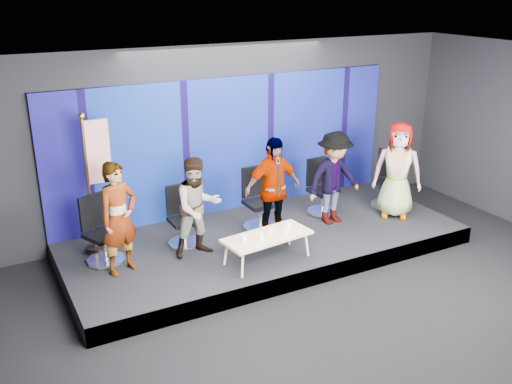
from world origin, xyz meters
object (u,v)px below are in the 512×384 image
(chair_b, at_px, (183,225))
(mug_a, at_px, (244,239))
(panelist_a, at_px, (119,218))
(chair_c, at_px, (259,208))
(panelist_c, at_px, (273,189))
(mug_b, at_px, (262,236))
(panelist_b, at_px, (198,207))
(flag_stand, at_px, (96,180))
(chair_a, at_px, (102,241))
(panelist_d, at_px, (334,178))
(mug_e, at_px, (289,225))
(mug_c, at_px, (270,230))
(chair_e, at_px, (388,188))
(mug_d, at_px, (285,230))
(coffee_table, at_px, (267,237))
(chair_d, at_px, (321,195))
(panelist_e, at_px, (397,170))

(chair_b, distance_m, mug_a, 1.38)
(panelist_a, xyz_separation_m, chair_c, (2.66, 0.50, -0.52))
(panelist_c, distance_m, mug_b, 1.14)
(panelist_b, distance_m, flag_stand, 1.70)
(chair_a, bearing_deg, flag_stand, 55.35)
(panelist_d, bearing_deg, flag_stand, 163.94)
(panelist_d, distance_m, mug_e, 1.62)
(panelist_a, relative_size, mug_c, 19.06)
(chair_e, bearing_deg, panelist_b, -137.02)
(chair_c, distance_m, chair_e, 2.80)
(panelist_a, bearing_deg, mug_d, -41.11)
(coffee_table, relative_size, mug_d, 15.21)
(mug_e, bearing_deg, panelist_a, 165.55)
(panelist_b, height_order, coffee_table, panelist_b)
(mug_c, height_order, mug_d, mug_d)
(mug_e, bearing_deg, flag_stand, 150.39)
(coffee_table, distance_m, mug_d, 0.31)
(panelist_c, height_order, mug_d, panelist_c)
(chair_d, bearing_deg, panelist_b, -173.39)
(panelist_c, distance_m, flag_stand, 2.93)
(chair_c, bearing_deg, coffee_table, -114.11)
(chair_d, bearing_deg, chair_e, -18.48)
(chair_a, xyz_separation_m, panelist_c, (2.86, -0.48, 0.55))
(mug_e, bearing_deg, panelist_e, 9.57)
(panelist_c, distance_m, mug_e, 0.78)
(panelist_b, bearing_deg, panelist_a, 178.74)
(panelist_b, relative_size, mug_e, 16.08)
(chair_b, distance_m, mug_d, 1.81)
(chair_d, xyz_separation_m, mug_b, (-2.08, -1.41, 0.14))
(panelist_e, bearing_deg, chair_e, 105.53)
(panelist_d, bearing_deg, coffee_table, -161.36)
(chair_e, distance_m, mug_a, 3.87)
(panelist_d, xyz_separation_m, mug_d, (-1.55, -0.87, -0.38))
(chair_c, height_order, flag_stand, flag_stand)
(chair_d, distance_m, coffee_table, 2.33)
(flag_stand, bearing_deg, mug_d, -34.17)
(panelist_b, distance_m, mug_e, 1.52)
(panelist_c, relative_size, chair_e, 1.61)
(chair_b, relative_size, mug_b, 9.67)
(mug_a, relative_size, mug_e, 1.03)
(chair_e, bearing_deg, mug_b, -123.07)
(chair_a, distance_m, chair_d, 4.27)
(panelist_b, bearing_deg, panelist_e, -3.88)
(mug_a, xyz_separation_m, mug_b, (0.28, -0.06, -0.00))
(chair_b, height_order, mug_c, chair_b)
(chair_a, xyz_separation_m, mug_c, (2.43, -1.15, 0.13))
(chair_b, xyz_separation_m, panelist_b, (0.09, -0.50, 0.49))
(mug_a, distance_m, mug_e, 0.88)
(chair_a, height_order, chair_c, chair_c)
(panelist_e, distance_m, mug_c, 3.06)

